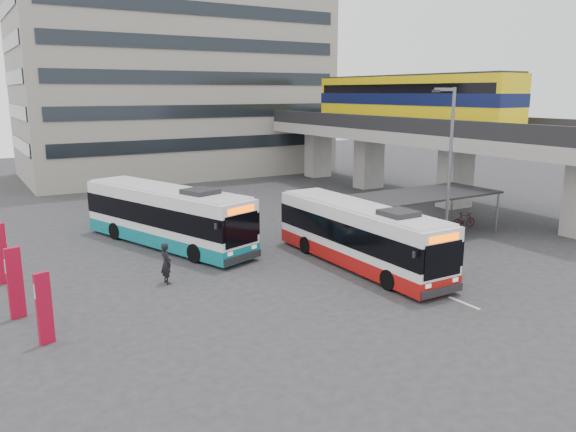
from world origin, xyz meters
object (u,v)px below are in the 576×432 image
pedestrian (166,263)px  lamp_post (449,160)px  bus_main (359,235)px  bus_teal (167,217)px

pedestrian → lamp_post: bearing=-102.7°
bus_main → lamp_post: lamp_post is taller
bus_teal → pedestrian: (-2.20, -6.19, -0.69)m
bus_teal → lamp_post: size_ratio=1.40×
pedestrian → bus_teal: bearing=-22.6°
bus_teal → pedestrian: size_ratio=6.44×
pedestrian → lamp_post: size_ratio=0.22×
bus_main → lamp_post: bearing=-1.8°
bus_main → bus_teal: 10.87m
pedestrian → lamp_post: lamp_post is taller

